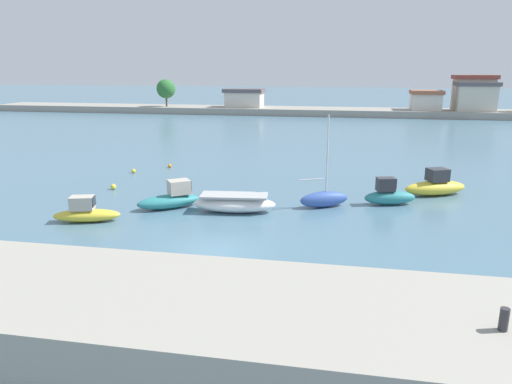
# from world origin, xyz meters

# --- Properties ---
(ground_plane) EXTENTS (400.00, 400.00, 0.00)m
(ground_plane) POSITION_xyz_m (0.00, 0.00, 0.00)
(ground_plane) COLOR slate
(seawall_embankment) EXTENTS (85.69, 6.20, 2.07)m
(seawall_embankment) POSITION_xyz_m (0.00, -8.49, 1.04)
(seawall_embankment) COLOR #9E998C
(seawall_embankment) RESTS_ON ground
(mooring_bollard) EXTENTS (0.25, 0.25, 0.65)m
(mooring_bollard) POSITION_xyz_m (10.55, -8.96, 2.39)
(mooring_bollard) COLOR #2D2D33
(mooring_bollard) RESTS_ON seawall_embankment
(moored_boat_0) EXTENTS (4.06, 2.13, 1.56)m
(moored_boat_0) POSITION_xyz_m (-8.72, 3.18, 0.56)
(moored_boat_0) COLOR yellow
(moored_boat_0) RESTS_ON ground
(moored_boat_1) EXTENTS (4.16, 3.53, 1.80)m
(moored_boat_1) POSITION_xyz_m (-4.78, 6.82, 0.63)
(moored_boat_1) COLOR teal
(moored_boat_1) RESTS_ON ground
(moored_boat_2) EXTENTS (5.41, 2.41, 1.13)m
(moored_boat_2) POSITION_xyz_m (-0.53, 6.76, 0.54)
(moored_boat_2) COLOR white
(moored_boat_2) RESTS_ON ground
(moored_boat_3) EXTENTS (3.42, 2.40, 6.02)m
(moored_boat_3) POSITION_xyz_m (5.02, 8.84, 0.57)
(moored_boat_3) COLOR #3856A8
(moored_boat_3) RESTS_ON ground
(moored_boat_4) EXTENTS (3.60, 1.91, 1.84)m
(moored_boat_4) POSITION_xyz_m (9.25, 10.22, 0.65)
(moored_boat_4) COLOR teal
(moored_boat_4) RESTS_ON ground
(moored_boat_5) EXTENTS (4.88, 3.25, 1.92)m
(moored_boat_5) POSITION_xyz_m (12.73, 13.37, 0.67)
(moored_boat_5) COLOR yellow
(moored_boat_5) RESTS_ON ground
(mooring_buoy_1) EXTENTS (0.36, 0.36, 0.36)m
(mooring_buoy_1) POSITION_xyz_m (-11.69, 16.20, 0.18)
(mooring_buoy_1) COLOR yellow
(mooring_buoy_1) RESTS_ON ground
(mooring_buoy_2) EXTENTS (0.34, 0.34, 0.34)m
(mooring_buoy_2) POSITION_xyz_m (-9.41, 18.90, 0.17)
(mooring_buoy_2) COLOR orange
(mooring_buoy_2) RESTS_ON ground
(mooring_buoy_3) EXTENTS (0.41, 0.41, 0.41)m
(mooring_buoy_3) POSITION_xyz_m (-10.75, 10.60, 0.21)
(mooring_buoy_3) COLOR yellow
(mooring_buoy_3) RESTS_ON ground
(mooring_buoy_4) EXTENTS (0.43, 0.43, 0.43)m
(mooring_buoy_4) POSITION_xyz_m (9.43, 14.26, 0.21)
(mooring_buoy_4) COLOR orange
(mooring_buoy_4) RESTS_ON ground
(distant_shoreline) EXTENTS (130.63, 8.50, 8.18)m
(distant_shoreline) POSITION_xyz_m (5.74, 70.89, 1.79)
(distant_shoreline) COLOR gray
(distant_shoreline) RESTS_ON ground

